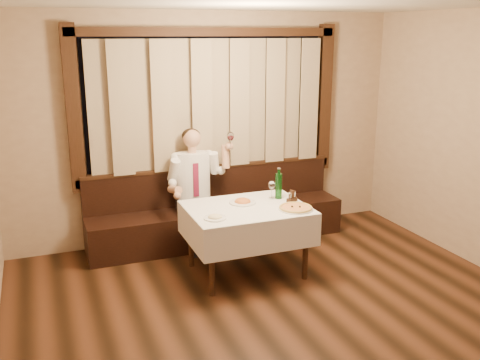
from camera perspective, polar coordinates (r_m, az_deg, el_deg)
name	(u,v)px	position (r m, az deg, el deg)	size (l,w,h in m)	color
room	(277,152)	(4.84, 3.97, 2.98)	(5.01, 6.01, 2.81)	black
banquette	(216,217)	(6.73, -2.54, -3.93)	(3.20, 0.61, 0.94)	black
dining_table	(247,216)	(5.71, 0.73, -3.88)	(1.27, 0.97, 0.76)	black
pizza	(296,208)	(5.62, 5.96, -2.98)	(0.37, 0.37, 0.04)	white
pasta_red	(243,200)	(5.78, 0.28, -2.12)	(0.29, 0.29, 0.10)	white
pasta_cream	(215,216)	(5.32, -2.68, -3.82)	(0.23, 0.23, 0.08)	white
green_bottle	(279,186)	(5.93, 4.14, -0.59)	(0.08, 0.08, 0.35)	#115315
table_wine_glass	(272,186)	(5.93, 3.41, -0.61)	(0.08, 0.08, 0.20)	white
cruet_caddy	(292,197)	(5.87, 5.57, -1.87)	(0.13, 0.10, 0.13)	black
seated_man	(195,180)	(6.41, -4.80, -0.03)	(0.80, 0.60, 1.45)	black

